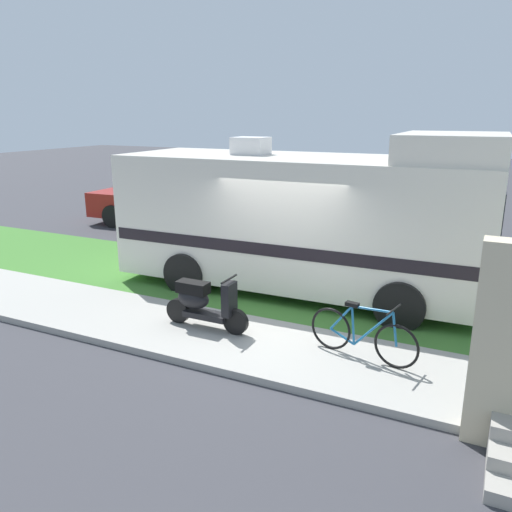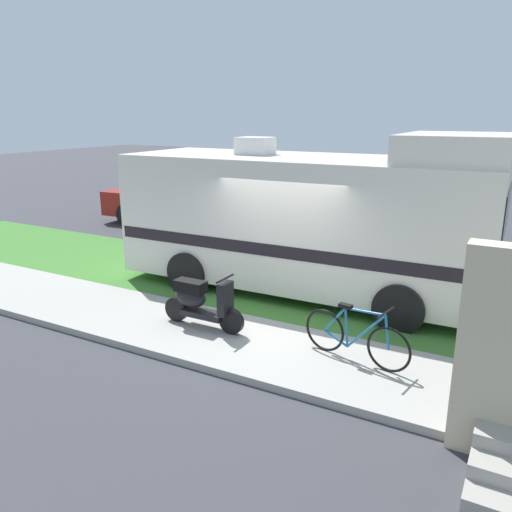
# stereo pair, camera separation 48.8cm
# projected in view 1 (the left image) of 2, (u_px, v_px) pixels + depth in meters

# --- Properties ---
(ground_plane) EXTENTS (80.00, 80.00, 0.00)m
(ground_plane) POSITION_uv_depth(u_px,v_px,m) (268.00, 320.00, 9.41)
(ground_plane) COLOR #38383D
(sidewalk) EXTENTS (24.00, 2.00, 0.12)m
(sidewalk) POSITION_uv_depth(u_px,v_px,m) (238.00, 342.00, 8.35)
(sidewalk) COLOR #9E9B93
(sidewalk) RESTS_ON ground
(grass_strip) EXTENTS (24.00, 3.40, 0.08)m
(grass_strip) POSITION_uv_depth(u_px,v_px,m) (298.00, 293.00, 10.69)
(grass_strip) COLOR #3D752D
(grass_strip) RESTS_ON ground
(motorhome_rv) EXTENTS (7.56, 2.89, 3.34)m
(motorhome_rv) POSITION_uv_depth(u_px,v_px,m) (305.00, 218.00, 10.53)
(motorhome_rv) COLOR silver
(motorhome_rv) RESTS_ON ground
(scooter) EXTENTS (1.58, 0.50, 0.97)m
(scooter) POSITION_uv_depth(u_px,v_px,m) (203.00, 302.00, 8.65)
(scooter) COLOR black
(scooter) RESTS_ON ground
(bicycle) EXTENTS (1.71, 0.52, 0.89)m
(bicycle) POSITION_uv_depth(u_px,v_px,m) (362.00, 335.00, 7.58)
(bicycle) COLOR black
(bicycle) RESTS_ON ground
(pickup_truck_near) EXTENTS (5.31, 2.32, 1.76)m
(pickup_truck_near) POSITION_uv_depth(u_px,v_px,m) (181.00, 199.00, 16.80)
(pickup_truck_near) COLOR maroon
(pickup_truck_near) RESTS_ON ground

